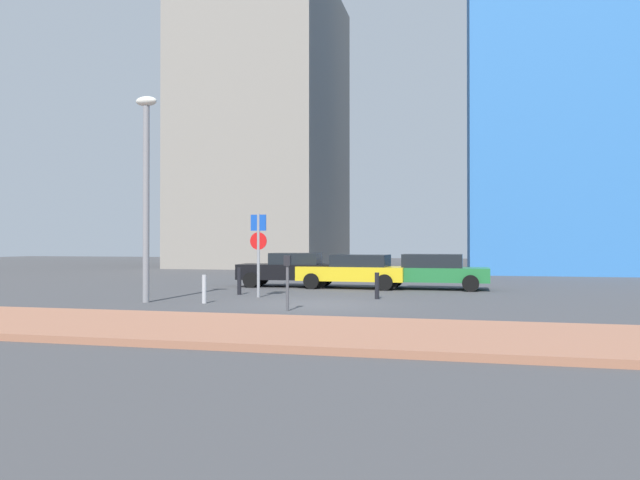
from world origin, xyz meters
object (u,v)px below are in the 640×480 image
parked_car_yellow (355,270)px  parking_sign_post (258,245)px  parked_car_black (290,269)px  traffic_bollard_mid (239,281)px  traffic_bollard_far (204,289)px  parked_car_green (431,271)px  traffic_bollard_near (377,286)px  parking_meter (287,275)px  street_lamp (146,180)px

parked_car_yellow → parking_sign_post: 5.57m
parked_car_black → parked_car_yellow: 2.85m
traffic_bollard_mid → parked_car_black: bearing=81.2°
parked_car_black → traffic_bollard_far: size_ratio=4.98×
parked_car_yellow → parking_sign_post: parking_sign_post is taller
parked_car_green → parking_sign_post: size_ratio=1.60×
traffic_bollard_near → traffic_bollard_far: bearing=-152.1°
parking_sign_post → traffic_bollard_mid: size_ratio=2.95×
traffic_bollard_mid → traffic_bollard_far: traffic_bollard_mid is taller
parked_car_black → traffic_bollard_far: parked_car_black is taller
traffic_bollard_near → parked_car_green: bearing=71.8°
parking_meter → parked_car_green: bearing=68.6°
parking_meter → traffic_bollard_near: size_ratio=1.72×
parked_car_black → parked_car_green: 5.95m
street_lamp → traffic_bollard_near: street_lamp is taller
parking_sign_post → street_lamp: bearing=-138.7°
parked_car_black → street_lamp: bearing=-108.0°
parking_sign_post → traffic_bollard_far: (-0.94, -2.32, -1.36)m
parked_car_green → traffic_bollard_far: size_ratio=5.22×
parked_car_black → parked_car_green: (5.95, -0.10, -0.01)m
parked_car_black → parking_meter: 9.21m
street_lamp → traffic_bollard_near: (6.86, 2.79, -3.39)m
parking_sign_post → parking_meter: parking_sign_post is taller
parked_car_black → traffic_bollard_near: bearing=-47.6°
parking_sign_post → traffic_bollard_near: size_ratio=3.25×
parking_sign_post → traffic_bollard_mid: (-1.02, 0.85, -1.32)m
parked_car_yellow → street_lamp: (-5.30, -7.36, 3.09)m
parked_car_green → street_lamp: size_ratio=0.71×
parked_car_green → parking_meter: parking_meter is taller
traffic_bollard_near → parked_car_yellow: bearing=108.9°
traffic_bollard_near → traffic_bollard_mid: traffic_bollard_mid is taller
parked_car_green → street_lamp: 11.69m
parked_car_yellow → parking_sign_post: (-2.47, -4.88, 1.06)m
parking_sign_post → street_lamp: street_lamp is taller
parked_car_black → street_lamp: 8.58m
street_lamp → traffic_bollard_far: 3.89m
parked_car_yellow → traffic_bollard_near: bearing=-71.1°
parking_meter → traffic_bollard_far: 3.43m
street_lamp → traffic_bollard_mid: size_ratio=6.66×
parked_car_black → traffic_bollard_mid: size_ratio=4.51×
traffic_bollard_near → traffic_bollard_mid: 5.09m
parking_meter → traffic_bollard_near: bearing=64.9°
traffic_bollard_near → traffic_bollard_far: size_ratio=1.00×
parked_car_yellow → traffic_bollard_near: (1.56, -4.57, -0.30)m
parked_car_black → traffic_bollard_near: (4.40, -4.82, -0.32)m
parked_car_green → traffic_bollard_near: bearing=-108.2°
parking_meter → traffic_bollard_far: size_ratio=1.73×
traffic_bollard_mid → street_lamp: bearing=-118.4°
street_lamp → traffic_bollard_far: (1.89, 0.16, -3.39)m
parked_car_black → parked_car_green: bearing=-1.0°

